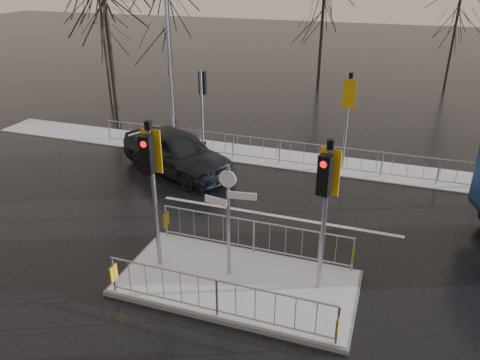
% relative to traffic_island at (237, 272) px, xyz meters
% --- Properties ---
extents(ground, '(120.00, 120.00, 0.00)m').
position_rel_traffic_island_xyz_m(ground, '(0.01, -0.01, -0.39)').
color(ground, black).
rests_on(ground, ground).
extents(snow_verge, '(30.00, 2.00, 0.04)m').
position_rel_traffic_island_xyz_m(snow_verge, '(0.01, 8.59, -0.37)').
color(snow_verge, white).
rests_on(snow_verge, ground).
extents(lane_markings, '(8.00, 11.38, 0.01)m').
position_rel_traffic_island_xyz_m(lane_markings, '(0.01, -0.34, -0.39)').
color(lane_markings, silver).
rests_on(lane_markings, ground).
extents(traffic_island, '(6.00, 3.04, 4.15)m').
position_rel_traffic_island_xyz_m(traffic_island, '(0.00, 0.00, 0.00)').
color(traffic_island, '#62635E').
rests_on(traffic_island, ground).
extents(far_kerb_fixtures, '(18.00, 0.65, 3.83)m').
position_rel_traffic_island_xyz_m(far_kerb_fixtures, '(0.31, 8.08, 0.63)').
color(far_kerb_fixtures, '#9498A2').
rests_on(far_kerb_fixtures, ground).
extents(car_far_lane, '(5.41, 3.91, 1.71)m').
position_rel_traffic_island_xyz_m(car_far_lane, '(-4.59, 5.97, 0.47)').
color(car_far_lane, black).
rests_on(car_far_lane, ground).
extents(tree_near_b, '(4.00, 4.00, 7.55)m').
position_rel_traffic_island_xyz_m(tree_near_b, '(-7.99, 12.49, 4.76)').
color(tree_near_b, black).
rests_on(tree_near_b, ground).
extents(tree_near_c, '(3.50, 3.50, 6.61)m').
position_rel_traffic_island_xyz_m(tree_near_c, '(-12.49, 13.49, 4.11)').
color(tree_near_c, black).
rests_on(tree_near_c, ground).
extents(tree_far_a, '(3.75, 3.75, 7.08)m').
position_rel_traffic_island_xyz_m(tree_far_a, '(-1.99, 21.99, 4.43)').
color(tree_far_a, black).
rests_on(tree_far_a, ground).
extents(tree_far_b, '(3.25, 3.25, 6.14)m').
position_rel_traffic_island_xyz_m(tree_far_b, '(6.01, 23.99, 3.79)').
color(tree_far_b, black).
rests_on(tree_far_b, ground).
extents(street_lamp_left, '(1.25, 0.18, 8.20)m').
position_rel_traffic_island_xyz_m(street_lamp_left, '(-6.42, 9.49, 4.10)').
color(street_lamp_left, '#9498A2').
rests_on(street_lamp_left, ground).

